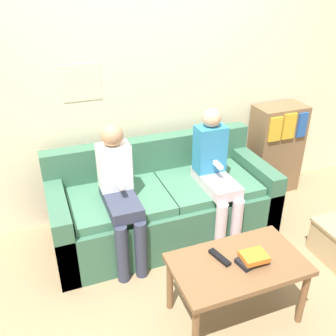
% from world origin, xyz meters
% --- Properties ---
extents(ground_plane, '(10.00, 10.00, 0.00)m').
position_xyz_m(ground_plane, '(0.00, 0.00, 0.00)').
color(ground_plane, '#937A56').
extents(wall_back, '(8.00, 0.06, 2.60)m').
position_xyz_m(wall_back, '(-0.00, 0.99, 1.30)').
color(wall_back, beige).
rests_on(wall_back, ground_plane).
extents(couch, '(1.84, 0.78, 0.78)m').
position_xyz_m(couch, '(0.00, 0.50, 0.28)').
color(couch, '#38664C').
rests_on(couch, ground_plane).
extents(coffee_table, '(0.83, 0.49, 0.45)m').
position_xyz_m(coffee_table, '(0.13, -0.51, 0.39)').
color(coffee_table, brown).
rests_on(coffee_table, ground_plane).
extents(person_left, '(0.24, 0.54, 1.08)m').
position_xyz_m(person_left, '(-0.40, 0.32, 0.61)').
color(person_left, '#33384C').
rests_on(person_left, ground_plane).
extents(person_right, '(0.24, 0.54, 1.10)m').
position_xyz_m(person_right, '(0.39, 0.32, 0.61)').
color(person_right, silver).
rests_on(person_right, ground_plane).
extents(tv_remote, '(0.08, 0.17, 0.02)m').
position_xyz_m(tv_remote, '(0.03, -0.45, 0.46)').
color(tv_remote, black).
rests_on(tv_remote, coffee_table).
extents(book_stack, '(0.21, 0.15, 0.06)m').
position_xyz_m(book_stack, '(0.21, -0.55, 0.48)').
color(book_stack, black).
rests_on(book_stack, coffee_table).
extents(bookshelf, '(0.49, 0.30, 0.90)m').
position_xyz_m(bookshelf, '(1.32, 0.80, 0.45)').
color(bookshelf, brown).
rests_on(bookshelf, ground_plane).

